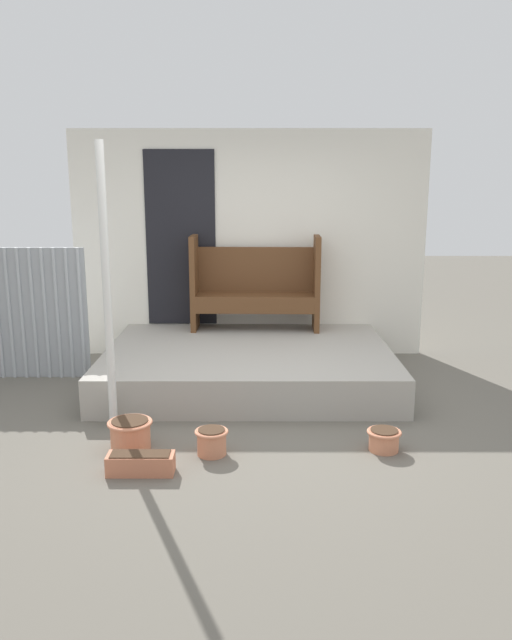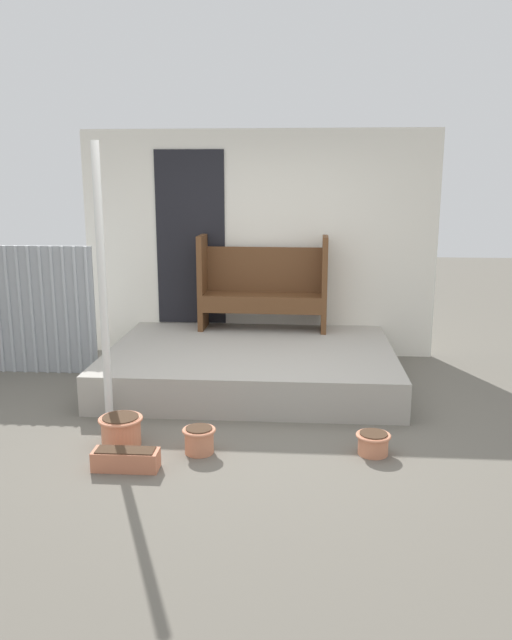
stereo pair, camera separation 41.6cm
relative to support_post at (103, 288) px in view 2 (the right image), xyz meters
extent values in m
plane|color=#666056|center=(1.19, 0.11, -1.17)|extent=(24.00, 24.00, 0.00)
cube|color=#A8A399|center=(1.12, 1.19, -0.99)|extent=(2.88, 2.16, 0.37)
cube|color=white|center=(1.12, 2.30, 0.13)|extent=(4.08, 0.06, 2.60)
cube|color=black|center=(0.33, 2.26, 0.20)|extent=(0.80, 0.02, 2.00)
cylinder|color=#AAB0B5|center=(-1.47, 1.35, -0.49)|extent=(0.04, 0.04, 1.37)
cylinder|color=#AAB0B5|center=(-1.35, 1.35, -0.49)|extent=(0.04, 0.04, 1.37)
cylinder|color=#AAB0B5|center=(-1.22, 1.35, -0.49)|extent=(0.04, 0.04, 1.37)
cylinder|color=#AAB0B5|center=(-1.10, 1.35, -0.49)|extent=(0.04, 0.04, 1.37)
cylinder|color=#AAB0B5|center=(-0.98, 1.35, -0.49)|extent=(0.04, 0.04, 1.37)
cylinder|color=#AAB0B5|center=(-0.85, 1.35, -0.49)|extent=(0.04, 0.04, 1.37)
cylinder|color=#AAB0B5|center=(-0.73, 1.35, -0.49)|extent=(0.04, 0.04, 1.37)
cylinder|color=#AAB0B5|center=(-0.61, 1.35, -0.49)|extent=(0.04, 0.04, 1.37)
cylinder|color=white|center=(0.00, 0.00, 0.00)|extent=(0.07, 0.07, 2.34)
cube|color=brown|center=(0.50, 2.02, -0.27)|extent=(0.07, 0.40, 1.07)
cube|color=brown|center=(1.88, 1.99, -0.27)|extent=(0.07, 0.40, 1.07)
cube|color=brown|center=(1.19, 2.00, -0.42)|extent=(1.33, 0.43, 0.04)
cube|color=brown|center=(1.19, 1.82, -0.51)|extent=(1.32, 0.06, 0.15)
cube|color=brown|center=(1.20, 2.18, -0.14)|extent=(1.32, 0.07, 0.51)
cylinder|color=tan|center=(0.23, -0.44, -1.06)|extent=(0.31, 0.31, 0.23)
torus|color=tan|center=(0.23, -0.44, -0.96)|extent=(0.35, 0.35, 0.02)
cylinder|color=#422D1E|center=(0.23, -0.44, -0.94)|extent=(0.28, 0.28, 0.01)
cylinder|color=tan|center=(0.87, -0.54, -1.07)|extent=(0.22, 0.22, 0.19)
torus|color=tan|center=(0.87, -0.54, -0.99)|extent=(0.26, 0.26, 0.02)
cylinder|color=#422D1E|center=(0.87, -0.54, -0.97)|extent=(0.20, 0.20, 0.01)
cylinder|color=tan|center=(2.19, -0.47, -1.09)|extent=(0.23, 0.23, 0.16)
torus|color=tan|center=(2.19, -0.47, -1.02)|extent=(0.27, 0.27, 0.02)
cylinder|color=#422D1E|center=(2.19, -0.47, -1.01)|extent=(0.21, 0.21, 0.01)
cube|color=#C67251|center=(0.38, -0.86, -1.10)|extent=(0.47, 0.17, 0.14)
cube|color=#422D1E|center=(0.38, -0.86, -1.02)|extent=(0.42, 0.14, 0.01)
camera|label=1|loc=(1.20, -4.94, 0.87)|focal=35.00mm
camera|label=2|loc=(1.62, -4.93, 0.87)|focal=35.00mm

